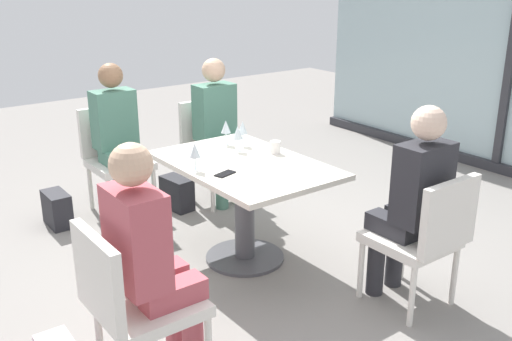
{
  "coord_description": "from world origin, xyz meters",
  "views": [
    {
      "loc": [
        3.07,
        -2.21,
        1.99
      ],
      "look_at": [
        0.0,
        0.1,
        0.65
      ],
      "focal_mm": 41.24,
      "sensor_mm": 36.0,
      "label": 1
    }
  ],
  "objects_px": {
    "wine_glass_0": "(243,128)",
    "chair_side_end": "(115,153)",
    "cell_phone_on_table": "(225,174)",
    "handbag_2": "(57,209)",
    "chair_far_right": "(425,234)",
    "coffee_cup": "(275,147)",
    "wine_glass_2": "(238,133)",
    "wine_glass_3": "(226,127)",
    "person_far_left": "(219,124)",
    "person_far_right": "(413,196)",
    "wine_glass_1": "(195,151)",
    "person_front_right": "(149,254)",
    "handbag_1": "(177,193)",
    "dining_table_main": "(244,188)",
    "person_side_end": "(118,132)",
    "chair_far_left": "(212,144)",
    "chair_front_right": "(131,299)"
  },
  "relations": [
    {
      "from": "handbag_2",
      "to": "person_side_end",
      "type": "bearing_deg",
      "value": 85.24
    },
    {
      "from": "person_far_left",
      "to": "wine_glass_0",
      "type": "distance_m",
      "value": 0.77
    },
    {
      "from": "chair_far_left",
      "to": "coffee_cup",
      "type": "height_order",
      "value": "chair_far_left"
    },
    {
      "from": "chair_far_right",
      "to": "person_front_right",
      "type": "distance_m",
      "value": 1.65
    },
    {
      "from": "dining_table_main",
      "to": "person_front_right",
      "type": "height_order",
      "value": "person_front_right"
    },
    {
      "from": "chair_far_right",
      "to": "cell_phone_on_table",
      "type": "bearing_deg",
      "value": -144.94
    },
    {
      "from": "person_front_right",
      "to": "person_side_end",
      "type": "xyz_separation_m",
      "value": [
        -2.1,
        0.79,
        0.0
      ]
    },
    {
      "from": "handbag_1",
      "to": "coffee_cup",
      "type": "bearing_deg",
      "value": 4.44
    },
    {
      "from": "chair_far_right",
      "to": "handbag_2",
      "type": "relative_size",
      "value": 2.9
    },
    {
      "from": "person_far_left",
      "to": "wine_glass_1",
      "type": "distance_m",
      "value": 1.3
    },
    {
      "from": "person_front_right",
      "to": "person_far_right",
      "type": "distance_m",
      "value": 1.62
    },
    {
      "from": "wine_glass_2",
      "to": "wine_glass_3",
      "type": "height_order",
      "value": "same"
    },
    {
      "from": "wine_glass_3",
      "to": "handbag_2",
      "type": "relative_size",
      "value": 0.62
    },
    {
      "from": "chair_far_right",
      "to": "person_far_left",
      "type": "bearing_deg",
      "value": 180.0
    },
    {
      "from": "chair_side_end",
      "to": "person_side_end",
      "type": "height_order",
      "value": "person_side_end"
    },
    {
      "from": "handbag_1",
      "to": "dining_table_main",
      "type": "bearing_deg",
      "value": -11.0
    },
    {
      "from": "dining_table_main",
      "to": "chair_far_left",
      "type": "height_order",
      "value": "chair_far_left"
    },
    {
      "from": "chair_front_right",
      "to": "chair_far_right",
      "type": "distance_m",
      "value": 1.75
    },
    {
      "from": "dining_table_main",
      "to": "person_side_end",
      "type": "xyz_separation_m",
      "value": [
        -1.32,
        -0.32,
        0.16
      ]
    },
    {
      "from": "person_side_end",
      "to": "wine_glass_3",
      "type": "xyz_separation_m",
      "value": [
        0.9,
        0.46,
        0.16
      ]
    },
    {
      "from": "wine_glass_3",
      "to": "cell_phone_on_table",
      "type": "bearing_deg",
      "value": -34.73
    },
    {
      "from": "wine_glass_1",
      "to": "person_far_left",
      "type": "bearing_deg",
      "value": 139.85
    },
    {
      "from": "cell_phone_on_table",
      "to": "wine_glass_1",
      "type": "bearing_deg",
      "value": -164.11
    },
    {
      "from": "handbag_1",
      "to": "handbag_2",
      "type": "bearing_deg",
      "value": -112.97
    },
    {
      "from": "person_front_right",
      "to": "cell_phone_on_table",
      "type": "relative_size",
      "value": 8.75
    },
    {
      "from": "dining_table_main",
      "to": "wine_glass_1",
      "type": "relative_size",
      "value": 6.84
    },
    {
      "from": "chair_side_end",
      "to": "wine_glass_2",
      "type": "xyz_separation_m",
      "value": [
        1.19,
        0.44,
        0.37
      ]
    },
    {
      "from": "wine_glass_0",
      "to": "chair_side_end",
      "type": "bearing_deg",
      "value": -153.67
    },
    {
      "from": "cell_phone_on_table",
      "to": "wine_glass_2",
      "type": "bearing_deg",
      "value": 120.04
    },
    {
      "from": "person_far_left",
      "to": "person_side_end",
      "type": "relative_size",
      "value": 1.0
    },
    {
      "from": "person_front_right",
      "to": "handbag_1",
      "type": "bearing_deg",
      "value": 147.62
    },
    {
      "from": "person_side_end",
      "to": "cell_phone_on_table",
      "type": "distance_m",
      "value": 1.45
    },
    {
      "from": "person_far_right",
      "to": "cell_phone_on_table",
      "type": "distance_m",
      "value": 1.17
    },
    {
      "from": "person_far_right",
      "to": "handbag_1",
      "type": "relative_size",
      "value": 4.2
    },
    {
      "from": "chair_far_left",
      "to": "wine_glass_0",
      "type": "bearing_deg",
      "value": -17.34
    },
    {
      "from": "person_side_end",
      "to": "person_far_left",
      "type": "bearing_deg",
      "value": 70.69
    },
    {
      "from": "chair_side_end",
      "to": "coffee_cup",
      "type": "xyz_separation_m",
      "value": [
        1.4,
        0.62,
        0.28
      ]
    },
    {
      "from": "person_far_right",
      "to": "cell_phone_on_table",
      "type": "relative_size",
      "value": 8.75
    },
    {
      "from": "chair_far_right",
      "to": "chair_front_right",
      "type": "bearing_deg",
      "value": -102.58
    },
    {
      "from": "coffee_cup",
      "to": "wine_glass_3",
      "type": "bearing_deg",
      "value": -158.61
    },
    {
      "from": "wine_glass_0",
      "to": "chair_far_left",
      "type": "bearing_deg",
      "value": 162.66
    },
    {
      "from": "wine_glass_1",
      "to": "cell_phone_on_table",
      "type": "relative_size",
      "value": 1.28
    },
    {
      "from": "wine_glass_3",
      "to": "handbag_2",
      "type": "bearing_deg",
      "value": -133.22
    },
    {
      "from": "person_far_left",
      "to": "person_far_right",
      "type": "height_order",
      "value": "same"
    },
    {
      "from": "person_far_right",
      "to": "wine_glass_3",
      "type": "relative_size",
      "value": 6.81
    },
    {
      "from": "cell_phone_on_table",
      "to": "handbag_2",
      "type": "bearing_deg",
      "value": -172.73
    },
    {
      "from": "wine_glass_3",
      "to": "handbag_1",
      "type": "distance_m",
      "value": 0.99
    },
    {
      "from": "cell_phone_on_table",
      "to": "handbag_1",
      "type": "height_order",
      "value": "cell_phone_on_table"
    },
    {
      "from": "wine_glass_2",
      "to": "wine_glass_0",
      "type": "bearing_deg",
      "value": 130.19
    },
    {
      "from": "chair_side_end",
      "to": "person_side_end",
      "type": "bearing_deg",
      "value": 0.0
    }
  ]
}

